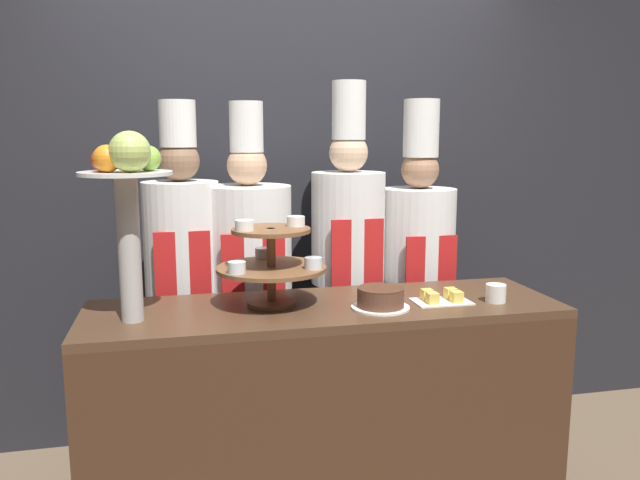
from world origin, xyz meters
The scene contains 11 objects.
wall_back centered at (0.00, 1.24, 1.40)m, with size 10.00×0.06×2.80m.
buffet_counter centered at (0.00, 0.29, 0.48)m, with size 1.92×0.57×0.96m.
tiered_stand centered at (-0.21, 0.33, 1.15)m, with size 0.44×0.44×0.35m.
fruit_pedestal centered at (-0.74, 0.21, 1.44)m, with size 0.33×0.33×0.70m.
cake_round centered at (0.20, 0.19, 1.00)m, with size 0.23×0.23×0.08m.
cup_white centered at (0.69, 0.18, 1.00)m, with size 0.08×0.08×0.07m.
cake_square_tray centered at (0.48, 0.22, 0.98)m, with size 0.23×0.15×0.05m.
chef_left centered at (-0.56, 0.86, 0.99)m, with size 0.35×0.35×1.79m.
chef_center_left centered at (-0.25, 0.86, 0.96)m, with size 0.41×0.41×1.79m.
chef_center_right centered at (0.25, 0.86, 1.02)m, with size 0.36×0.36×1.89m.
chef_right centered at (0.62, 0.86, 0.96)m, with size 0.37×0.37×1.81m.
Camera 1 is at (-0.56, -2.09, 1.64)m, focal length 35.00 mm.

